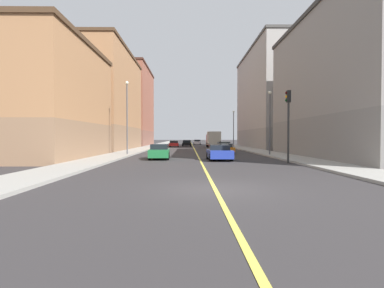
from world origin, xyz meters
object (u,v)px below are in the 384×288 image
(street_lamp_left_far, at_px, (234,125))
(box_truck, at_px, (213,139))
(building_left_near, at_px, (361,85))
(car_blue, at_px, (219,153))
(car_red, at_px, (174,144))
(traffic_light_left_near, at_px, (288,116))
(car_green, at_px, (159,152))
(car_orange, at_px, (225,148))
(car_yellow, at_px, (224,146))
(car_black, at_px, (187,143))
(car_silver, at_px, (197,142))
(building_left_mid, at_px, (276,99))
(street_lamp_right_near, at_px, (127,110))
(street_lamp_left_near, at_px, (270,116))
(building_right_corner, at_px, (34,101))
(building_right_midblock, at_px, (97,101))

(street_lamp_left_far, relative_size, box_truck, 0.90)
(building_left_near, xyz_separation_m, street_lamp_left_far, (-7.63, 28.59, -2.57))
(car_blue, height_order, box_truck, box_truck)
(car_red, bearing_deg, car_blue, -81.08)
(car_blue, relative_size, box_truck, 0.54)
(traffic_light_left_near, xyz_separation_m, car_green, (-10.13, 4.41, -2.92))
(car_orange, distance_m, car_yellow, 6.29)
(car_black, distance_m, car_silver, 16.68)
(traffic_light_left_near, bearing_deg, building_left_mid, 75.08)
(street_lamp_right_near, height_order, car_silver, street_lamp_right_near)
(car_red, distance_m, car_blue, 35.78)
(building_left_near, distance_m, car_green, 19.80)
(street_lamp_left_near, bearing_deg, car_blue, -135.74)
(street_lamp_left_near, xyz_separation_m, car_yellow, (-3.48, 11.38, -3.58))
(car_red, bearing_deg, building_left_mid, -17.36)
(car_orange, relative_size, box_truck, 0.56)
(street_lamp_right_near, bearing_deg, building_left_near, -10.37)
(car_orange, distance_m, car_silver, 44.60)
(building_right_corner, height_order, car_orange, building_right_corner)
(building_right_midblock, xyz_separation_m, car_yellow, (19.24, -4.39, -6.96))
(building_left_near, height_order, car_black, building_left_near)
(street_lamp_left_near, xyz_separation_m, box_truck, (-3.71, 26.60, -2.61))
(car_red, bearing_deg, car_green, -89.47)
(building_left_mid, xyz_separation_m, car_red, (-19.09, 5.97, -8.29))
(building_right_midblock, distance_m, street_lamp_left_far, 24.82)
(car_black, distance_m, box_truck, 8.46)
(traffic_light_left_near, distance_m, car_orange, 14.59)
(building_right_corner, distance_m, car_green, 12.50)
(street_lamp_left_near, xyz_separation_m, car_silver, (-6.13, 49.68, -3.59))
(car_orange, xyz_separation_m, car_yellow, (0.59, 6.26, 0.04))
(street_lamp_right_near, bearing_deg, car_red, 82.82)
(car_orange, xyz_separation_m, car_blue, (-1.84, -10.88, 0.04))
(street_lamp_left_near, bearing_deg, box_truck, 97.94)
(building_left_mid, height_order, car_red, building_left_mid)
(building_right_corner, bearing_deg, car_yellow, 37.94)
(traffic_light_left_near, xyz_separation_m, car_silver, (-5.11, 58.51, -2.95))
(traffic_light_left_near, xyz_separation_m, car_red, (-10.44, 38.42, -2.97))
(traffic_light_left_near, bearing_deg, street_lamp_left_near, 83.43)
(car_yellow, bearing_deg, building_left_near, -53.04)
(street_lamp_left_far, relative_size, car_black, 1.55)
(street_lamp_left_far, distance_m, car_red, 12.80)
(car_orange, distance_m, car_blue, 11.04)
(building_right_corner, xyz_separation_m, car_silver, (16.59, 53.29, -4.69))
(car_yellow, relative_size, box_truck, 0.53)
(street_lamp_left_far, relative_size, car_silver, 1.47)
(street_lamp_left_far, xyz_separation_m, car_black, (-8.89, 8.01, -3.63))
(street_lamp_left_near, distance_m, car_orange, 7.47)
(street_lamp_right_near, relative_size, car_green, 1.93)
(street_lamp_left_near, relative_size, car_red, 1.48)
(building_right_midblock, height_order, car_silver, building_right_midblock)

